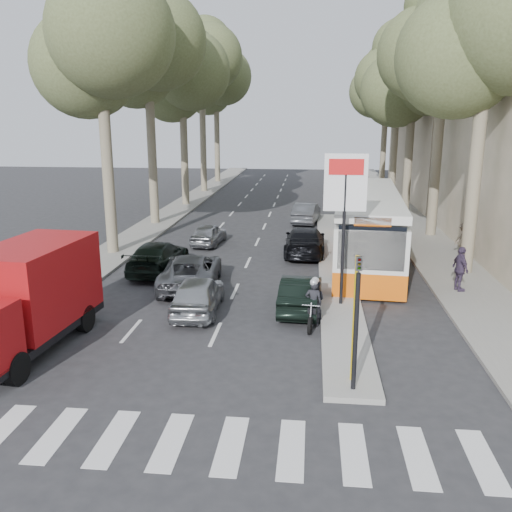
{
  "coord_description": "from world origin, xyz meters",
  "views": [
    {
      "loc": [
        2.09,
        -14.1,
        6.8
      ],
      "look_at": [
        -0.0,
        6.08,
        1.6
      ],
      "focal_mm": 38.0,
      "sensor_mm": 36.0,
      "label": 1
    }
  ],
  "objects": [
    {
      "name": "ground",
      "position": [
        0.0,
        0.0,
        0.0
      ],
      "size": [
        120.0,
        120.0,
        0.0
      ],
      "primitive_type": "plane",
      "color": "#28282B",
      "rests_on": "ground"
    },
    {
      "name": "sidewalk_right",
      "position": [
        8.6,
        25.0,
        0.06
      ],
      "size": [
        3.2,
        70.0,
        0.12
      ],
      "primitive_type": "cube",
      "color": "gray",
      "rests_on": "ground"
    },
    {
      "name": "median_left",
      "position": [
        -8.0,
        28.0,
        0.06
      ],
      "size": [
        2.4,
        64.0,
        0.12
      ],
      "primitive_type": "cube",
      "color": "gray",
      "rests_on": "ground"
    },
    {
      "name": "traffic_island",
      "position": [
        3.25,
        11.0,
        0.08
      ],
      "size": [
        1.5,
        26.0,
        0.16
      ],
      "primitive_type": "cube",
      "color": "gray",
      "rests_on": "ground"
    },
    {
      "name": "building_far",
      "position": [
        15.5,
        34.0,
        8.0
      ],
      "size": [
        11.0,
        20.0,
        16.0
      ],
      "primitive_type": "cube",
      "color": "#B7A88E",
      "rests_on": "ground"
    },
    {
      "name": "billboard",
      "position": [
        3.25,
        5.0,
        3.7
      ],
      "size": [
        1.5,
        12.1,
        5.6
      ],
      "color": "yellow",
      "rests_on": "ground"
    },
    {
      "name": "traffic_light_island",
      "position": [
        3.25,
        -1.5,
        2.49
      ],
      "size": [
        0.16,
        0.41,
        3.6
      ],
      "color": "black",
      "rests_on": "ground"
    },
    {
      "name": "tree_l_a",
      "position": [
        -7.87,
        12.11,
        10.38
      ],
      "size": [
        7.4,
        7.2,
        14.1
      ],
      "color": "#6B604C",
      "rests_on": "ground"
    },
    {
      "name": "tree_l_b",
      "position": [
        -7.97,
        20.11,
        11.07
      ],
      "size": [
        7.4,
        7.2,
        14.88
      ],
      "color": "#6B604C",
      "rests_on": "ground"
    },
    {
      "name": "tree_l_c",
      "position": [
        -7.77,
        28.11,
        10.04
      ],
      "size": [
        7.4,
        7.2,
        13.71
      ],
      "color": "#6B604C",
      "rests_on": "ground"
    },
    {
      "name": "tree_l_d",
      "position": [
        -7.87,
        36.11,
        11.76
      ],
      "size": [
        7.4,
        7.2,
        15.66
      ],
      "color": "#6B604C",
      "rests_on": "ground"
    },
    {
      "name": "tree_l_e",
      "position": [
        -7.97,
        44.11,
        10.73
      ],
      "size": [
        7.4,
        7.2,
        14.49
      ],
      "color": "#6B604C",
      "rests_on": "ground"
    },
    {
      "name": "tree_r_a",
      "position": [
        9.13,
        10.11,
        10.38
      ],
      "size": [
        7.4,
        7.2,
        14.1
      ],
      "color": "#6B604C",
      "rests_on": "ground"
    },
    {
      "name": "tree_r_b",
      "position": [
        9.23,
        18.11,
        11.42
      ],
      "size": [
        7.4,
        7.2,
        15.27
      ],
      "color": "#6B604C",
      "rests_on": "ground"
    },
    {
      "name": "tree_r_c",
      "position": [
        9.03,
        26.11,
        9.69
      ],
      "size": [
        7.4,
        7.2,
        13.32
      ],
      "color": "#6B604C",
      "rests_on": "ground"
    },
    {
      "name": "tree_r_d",
      "position": [
        9.13,
        34.11,
        11.07
      ],
      "size": [
        7.4,
        7.2,
        14.88
      ],
      "color": "#6B604C",
      "rests_on": "ground"
    },
    {
      "name": "tree_r_e",
      "position": [
        9.23,
        42.11,
        10.38
      ],
      "size": [
        7.4,
        7.2,
        14.1
      ],
      "color": "#6B604C",
      "rests_on": "ground"
    },
    {
      "name": "silver_hatchback",
      "position": [
        -1.88,
        4.0,
        0.67
      ],
      "size": [
        1.73,
        4.0,
        1.35
      ],
      "primitive_type": "imported",
      "rotation": [
        0.0,
        0.0,
        3.18
      ],
      "color": "#9FA3A7",
      "rests_on": "ground"
    },
    {
      "name": "dark_hatchback",
      "position": [
        1.78,
        4.63,
        0.64
      ],
      "size": [
        1.56,
        3.97,
        1.29
      ],
      "primitive_type": "imported",
      "rotation": [
        0.0,
        0.0,
        3.09
      ],
      "color": "black",
      "rests_on": "ground"
    },
    {
      "name": "queue_car_a",
      "position": [
        -2.77,
        6.89,
        0.69
      ],
      "size": [
        2.76,
        5.13,
        1.37
      ],
      "primitive_type": "imported",
      "rotation": [
        0.0,
        0.0,
        3.24
      ],
      "color": "#4D5055",
      "rests_on": "ground"
    },
    {
      "name": "queue_car_b",
      "position": [
        1.8,
        12.88,
        0.71
      ],
      "size": [
        2.05,
        4.92,
        1.42
      ],
      "primitive_type": "imported",
      "rotation": [
        0.0,
        0.0,
        3.13
      ],
      "color": "black",
      "rests_on": "ground"
    },
    {
      "name": "queue_car_c",
      "position": [
        -3.5,
        14.55,
        0.59
      ],
      "size": [
        1.69,
        3.58,
        1.18
      ],
      "primitive_type": "imported",
      "rotation": [
        0.0,
        0.0,
        3.06
      ],
      "color": "#92959A",
      "rests_on": "ground"
    },
    {
      "name": "queue_car_d",
      "position": [
        1.76,
        21.47,
        0.67
      ],
      "size": [
        1.95,
        4.23,
        1.35
      ],
      "primitive_type": "imported",
      "rotation": [
        0.0,
        0.0,
        3.01
      ],
      "color": "#4F5157",
      "rests_on": "ground"
    },
    {
      "name": "queue_car_e",
      "position": [
        -4.77,
        9.0,
        0.69
      ],
      "size": [
        2.02,
        4.8,
        1.38
      ],
      "primitive_type": "imported",
      "rotation": [
        0.0,
        0.0,
        3.12
      ],
      "color": "black",
      "rests_on": "ground"
    },
    {
      "name": "red_truck",
      "position": [
        -6.28,
        0.37,
        1.65
      ],
      "size": [
        2.66,
        6.02,
        3.13
      ],
      "rotation": [
        0.0,
        0.0,
        -0.08
      ],
      "color": "black",
      "rests_on": "ground"
    },
    {
      "name": "city_bus",
      "position": [
        4.8,
        12.0,
        1.78
      ],
      "size": [
        3.73,
        12.98,
        3.38
      ],
      "rotation": [
        0.0,
        0.0,
        -0.07
      ],
      "color": "#E65E0C",
      "rests_on": "ground"
    },
    {
      "name": "motorcycle",
      "position": [
        2.26,
        3.21,
        0.76
      ],
      "size": [
        0.79,
        1.96,
        1.67
      ],
      "rotation": [
        0.0,
        0.0,
        -0.13
      ],
      "color": "black",
      "rests_on": "ground"
    },
    {
      "name": "pedestrian_near",
      "position": [
        7.99,
        7.13,
        1.01
      ],
      "size": [
        0.77,
        1.15,
        1.79
      ],
      "primitive_type": "imported",
      "rotation": [
        0.0,
        0.0,
        1.84
      ],
      "color": "#40324C",
      "rests_on": "sidewalk_right"
    },
    {
      "name": "pedestrian_far",
      "position": [
        9.71,
        13.32,
        0.91
      ],
      "size": [
        1.11,
        0.92,
        1.59
      ],
      "primitive_type": "imported",
      "rotation": [
        0.0,
        0.0,
        3.68
      ],
      "color": "#675B4D",
      "rests_on": "sidewalk_right"
    }
  ]
}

